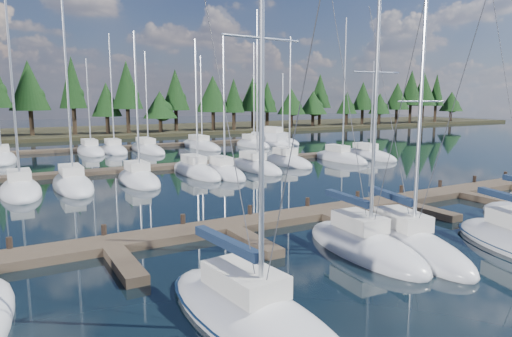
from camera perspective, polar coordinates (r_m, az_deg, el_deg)
ground at (r=37.33m, az=-3.54°, el=-1.83°), size 260.00×260.00×0.00m
far_shore at (r=94.57m, az=-19.81°, el=4.32°), size 220.00×30.00×0.60m
main_dock at (r=26.78m, az=8.53°, el=-5.76°), size 44.00×6.13×0.90m
back_docks at (r=55.36m, az=-12.51°, el=1.68°), size 50.00×21.80×0.40m
front_sailboat_1 at (r=14.68m, az=-0.49°, el=-17.96°), size 3.90×9.28×15.45m
front_sailboat_2 at (r=21.37m, az=13.32°, el=-9.41°), size 3.15×7.78×14.45m
front_sailboat_3 at (r=22.28m, az=18.31°, el=-8.92°), size 4.21×8.73×12.27m
back_sailboat_rows at (r=51.21m, az=-11.25°, el=1.22°), size 47.59×32.61×17.05m
motor_yacht_right at (r=67.10m, az=1.65°, el=3.36°), size 5.59×9.41×4.46m
tree_line at (r=84.65m, az=-19.38°, el=8.73°), size 186.38×12.09×14.01m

